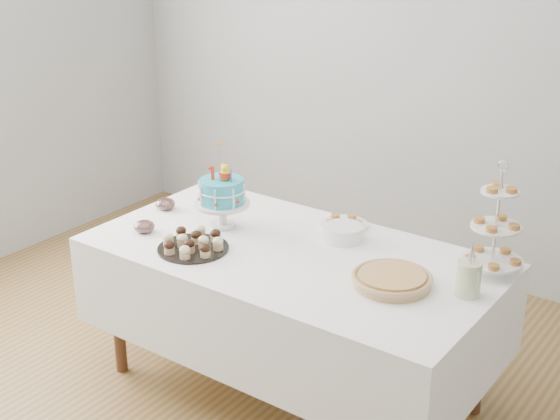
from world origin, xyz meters
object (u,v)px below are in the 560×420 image
Objects in this scene: plate_stack at (344,233)px; birthday_cake at (222,205)px; jam_bowl_b at (165,204)px; cupcake_tray at (193,242)px; jam_bowl_a at (144,227)px; utensil_pitcher at (469,277)px; table at (291,294)px; pastry_plate at (344,223)px; tiered_stand at (496,227)px; pie at (392,279)px.

birthday_cake is at bearing -159.57° from plate_stack.
cupcake_tray is at bearing -32.85° from jam_bowl_b.
jam_bowl_a is 0.45× the size of utensil_pitcher.
pastry_plate is at bearing 84.00° from table.
plate_stack is at bearing -173.41° from tiered_stand.
plate_stack is (0.51, 0.51, -0.00)m from cupcake_tray.
tiered_stand is 0.29m from utensil_pitcher.
jam_bowl_b is at bearing 177.30° from table.
table is at bearing -2.70° from jam_bowl_b.
plate_stack is at bearing 62.71° from table.
cupcake_tray is 3.19× the size of jam_bowl_b.
table is 5.54× the size of pie.
table is 4.49× the size of birthday_cake.
pie is 0.67m from pastry_plate.
tiered_stand is 4.97× the size of jam_bowl_a.
pie reaches higher than pastry_plate.
jam_bowl_a is at bearing -170.76° from pie.
pie is at bearing -34.78° from plate_stack.
pastry_plate is 1.06× the size of utensil_pitcher.
cupcake_tray is at bearing -101.75° from birthday_cake.
jam_bowl_b is at bearing 147.15° from cupcake_tray.
birthday_cake is 0.62m from pastry_plate.
birthday_cake reaches higher than pastry_plate.
utensil_pitcher is at bearing 20.22° from pie.
birthday_cake is at bearing 175.73° from pie.
jam_bowl_a is (-0.76, -0.64, 0.01)m from pastry_plate.
jam_bowl_b is at bearing 114.04° from jam_bowl_a.
table is at bearing 18.72° from jam_bowl_a.
cupcake_tray is 1.77× the size of plate_stack.
jam_bowl_a is 1.59m from utensil_pitcher.
pie is (0.93, 0.22, -0.01)m from cupcake_tray.
tiered_stand is 1.72m from jam_bowl_b.
tiered_stand is at bearing 51.63° from pie.
plate_stack is at bearing 12.35° from jam_bowl_b.
utensil_pitcher is at bearing -22.39° from birthday_cake.
utensil_pitcher reaches higher than pie.
plate_stack is 0.77× the size of pastry_plate.
jam_bowl_a is (-0.84, -0.49, -0.01)m from plate_stack.
tiered_stand is 0.74m from plate_stack.
pie reaches higher than table.
cupcake_tray reaches higher than pastry_plate.
tiered_stand is at bearing 21.69° from table.
jam_bowl_b is 0.45× the size of utensil_pitcher.
jam_bowl_a is at bearing -145.39° from utensil_pitcher.
birthday_cake is 0.62m from plate_stack.
utensil_pitcher reaches higher than plate_stack.
birthday_cake reaches higher than table.
tiered_stand is at bearing 20.34° from jam_bowl_a.
table is at bearing -158.31° from tiered_stand.
pie is (0.99, -0.07, -0.09)m from birthday_cake.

